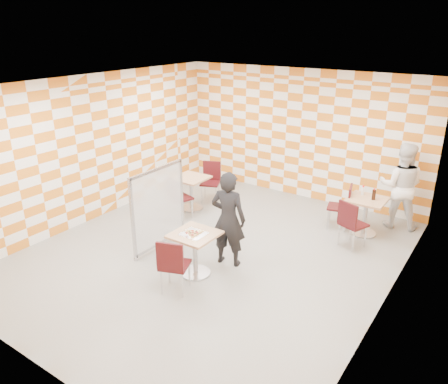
% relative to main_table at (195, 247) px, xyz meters
% --- Properties ---
extents(room_shell, '(7.00, 7.00, 7.00)m').
position_rel_main_table_xyz_m(room_shell, '(-0.17, 1.29, 0.99)').
color(room_shell, gray).
rests_on(room_shell, ground).
extents(main_table, '(0.70, 0.70, 0.75)m').
position_rel_main_table_xyz_m(main_table, '(0.00, 0.00, 0.00)').
color(main_table, tan).
rests_on(main_table, ground).
extents(second_table, '(0.70, 0.70, 0.75)m').
position_rel_main_table_xyz_m(second_table, '(1.84, 3.07, 0.00)').
color(second_table, tan).
rests_on(second_table, ground).
extents(empty_table, '(0.70, 0.70, 0.75)m').
position_rel_main_table_xyz_m(empty_table, '(-1.77, 2.13, 0.00)').
color(empty_table, tan).
rests_on(empty_table, ground).
extents(chair_main_front, '(0.55, 0.55, 0.92)m').
position_rel_main_table_xyz_m(chair_main_front, '(0.07, -0.64, 0.04)').
color(chair_main_front, '#3A0B0E').
rests_on(chair_main_front, ground).
extents(chair_second_front, '(0.55, 0.55, 0.92)m').
position_rel_main_table_xyz_m(chair_second_front, '(1.79, 2.33, 0.04)').
color(chair_second_front, '#3A0B0E').
rests_on(chair_second_front, ground).
extents(chair_second_side, '(0.52, 0.51, 0.92)m').
position_rel_main_table_xyz_m(chair_second_side, '(1.39, 3.07, 0.04)').
color(chair_second_side, '#3A0B0E').
rests_on(chair_second_side, ground).
extents(chair_empty_near, '(0.53, 0.53, 0.92)m').
position_rel_main_table_xyz_m(chair_empty_near, '(-1.67, 1.53, 0.04)').
color(chair_empty_near, '#3A0B0E').
rests_on(chair_empty_near, ground).
extents(chair_empty_far, '(0.56, 0.56, 0.92)m').
position_rel_main_table_xyz_m(chair_empty_far, '(-1.71, 2.81, 0.04)').
color(chair_empty_far, '#3A0B0E').
rests_on(chair_empty_far, ground).
extents(partition, '(0.08, 1.38, 1.55)m').
position_rel_main_table_xyz_m(partition, '(-1.14, 0.40, 0.28)').
color(partition, white).
rests_on(partition, ground).
extents(man_dark, '(0.68, 0.52, 1.68)m').
position_rel_main_table_xyz_m(man_dark, '(0.25, 0.61, 0.33)').
color(man_dark, black).
rests_on(man_dark, ground).
extents(man_white, '(0.98, 0.83, 1.77)m').
position_rel_main_table_xyz_m(man_white, '(2.28, 3.80, 0.37)').
color(man_white, white).
rests_on(man_white, ground).
extents(pizza_on_foil, '(0.40, 0.40, 0.04)m').
position_rel_main_table_xyz_m(pizza_on_foil, '(-0.00, -0.02, 0.26)').
color(pizza_on_foil, silver).
rests_on(pizza_on_foil, main_table).
extents(sport_bottle, '(0.06, 0.06, 0.20)m').
position_rel_main_table_xyz_m(sport_bottle, '(1.70, 3.22, 0.33)').
color(sport_bottle, white).
rests_on(sport_bottle, second_table).
extents(soda_bottle, '(0.07, 0.07, 0.23)m').
position_rel_main_table_xyz_m(soda_bottle, '(1.95, 3.09, 0.34)').
color(soda_bottle, black).
rests_on(soda_bottle, second_table).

